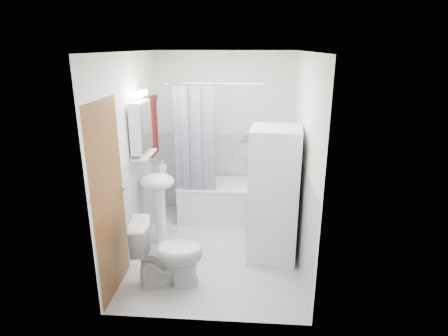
# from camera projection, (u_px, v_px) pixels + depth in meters

# --- Properties ---
(floor) EXTENTS (2.60, 2.60, 0.00)m
(floor) POSITION_uv_depth(u_px,v_px,m) (217.00, 249.00, 4.76)
(floor) COLOR silver
(floor) RESTS_ON ground
(room_walls) EXTENTS (2.60, 2.60, 2.60)m
(room_walls) POSITION_uv_depth(u_px,v_px,m) (216.00, 135.00, 4.29)
(room_walls) COLOR white
(room_walls) RESTS_ON ground
(wainscot) EXTENTS (1.98, 2.58, 2.58)m
(wainscot) POSITION_uv_depth(u_px,v_px,m) (219.00, 196.00, 4.85)
(wainscot) COLOR white
(wainscot) RESTS_ON ground
(door) EXTENTS (0.05, 2.00, 2.00)m
(door) POSITION_uv_depth(u_px,v_px,m) (123.00, 189.00, 3.99)
(door) COLOR brown
(door) RESTS_ON ground
(bathtub) EXTENTS (1.44, 0.68, 0.55)m
(bathtub) POSITION_uv_depth(u_px,v_px,m) (228.00, 199.00, 5.53)
(bathtub) COLOR white
(bathtub) RESTS_ON ground
(tub_spout) EXTENTS (0.04, 0.12, 0.04)m
(tub_spout) POSITION_uv_depth(u_px,v_px,m) (243.00, 156.00, 5.65)
(tub_spout) COLOR silver
(tub_spout) RESTS_ON room_walls
(curtain_rod) EXTENTS (1.62, 0.02, 0.02)m
(curtain_rod) POSITION_uv_depth(u_px,v_px,m) (227.00, 84.00, 4.73)
(curtain_rod) COLOR silver
(curtain_rod) RESTS_ON room_walls
(shower_curtain) EXTENTS (0.55, 0.02, 1.45)m
(shower_curtain) POSITION_uv_depth(u_px,v_px,m) (195.00, 141.00, 5.00)
(shower_curtain) COLOR #141749
(shower_curtain) RESTS_ON curtain_rod
(sink) EXTENTS (0.44, 0.37, 1.04)m
(sink) POSITION_uv_depth(u_px,v_px,m) (158.00, 192.00, 4.71)
(sink) COLOR white
(sink) RESTS_ON ground
(medicine_cabinet) EXTENTS (0.13, 0.50, 0.71)m
(medicine_cabinet) POSITION_uv_depth(u_px,v_px,m) (141.00, 125.00, 4.43)
(medicine_cabinet) COLOR white
(medicine_cabinet) RESTS_ON room_walls
(shelf) EXTENTS (0.18, 0.54, 0.02)m
(shelf) POSITION_uv_depth(u_px,v_px,m) (144.00, 155.00, 4.54)
(shelf) COLOR silver
(shelf) RESTS_ON room_walls
(shower_caddy) EXTENTS (0.22, 0.06, 0.02)m
(shower_caddy) POSITION_uv_depth(u_px,v_px,m) (247.00, 138.00, 5.55)
(shower_caddy) COLOR silver
(shower_caddy) RESTS_ON room_walls
(towel) EXTENTS (0.07, 0.34, 0.82)m
(towel) POSITION_uv_depth(u_px,v_px,m) (153.00, 125.00, 5.09)
(towel) COLOR #5E1A0F
(towel) RESTS_ON room_walls
(washer_dryer) EXTENTS (0.62, 0.61, 1.60)m
(washer_dryer) POSITION_uv_depth(u_px,v_px,m) (273.00, 195.00, 4.38)
(washer_dryer) COLOR white
(washer_dryer) RESTS_ON ground
(toilet) EXTENTS (0.80, 0.52, 0.74)m
(toilet) POSITION_uv_depth(u_px,v_px,m) (168.00, 253.00, 3.97)
(toilet) COLOR white
(toilet) RESTS_ON ground
(soap_pump) EXTENTS (0.08, 0.17, 0.08)m
(soap_pump) POSITION_uv_depth(u_px,v_px,m) (163.00, 171.00, 4.75)
(soap_pump) COLOR gray
(soap_pump) RESTS_ON sink
(shelf_bottle) EXTENTS (0.07, 0.18, 0.07)m
(shelf_bottle) POSITION_uv_depth(u_px,v_px,m) (140.00, 154.00, 4.38)
(shelf_bottle) COLOR gray
(shelf_bottle) RESTS_ON shelf
(shelf_cup) EXTENTS (0.10, 0.09, 0.10)m
(shelf_cup) POSITION_uv_depth(u_px,v_px,m) (147.00, 147.00, 4.63)
(shelf_cup) COLOR gray
(shelf_cup) RESTS_ON shelf
(shampoo_a) EXTENTS (0.13, 0.17, 0.13)m
(shampoo_a) POSITION_uv_depth(u_px,v_px,m) (248.00, 133.00, 5.52)
(shampoo_a) COLOR gray
(shampoo_a) RESTS_ON shower_caddy
(shampoo_b) EXTENTS (0.08, 0.21, 0.08)m
(shampoo_b) POSITION_uv_depth(u_px,v_px,m) (256.00, 135.00, 5.52)
(shampoo_b) COLOR #293CA7
(shampoo_b) RESTS_ON shower_caddy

